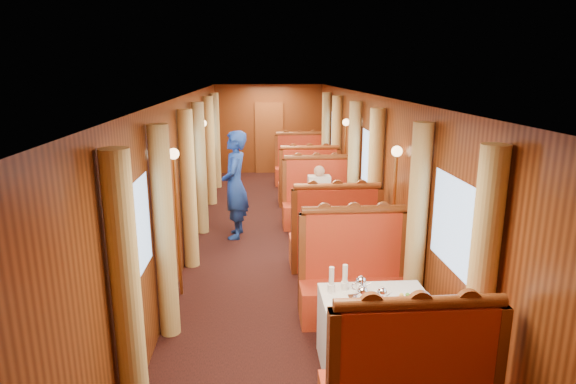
{
  "coord_description": "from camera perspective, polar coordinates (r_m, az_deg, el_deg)",
  "views": [
    {
      "loc": [
        -0.39,
        -7.68,
        2.88
      ],
      "look_at": [
        0.1,
        -0.49,
        1.05
      ],
      "focal_mm": 30.0,
      "sensor_mm": 36.0,
      "label": 1
    }
  ],
  "objects": [
    {
      "name": "curtain_left_far_b",
      "position": [
        12.12,
        -8.57,
        6.01
      ],
      "size": [
        0.22,
        0.22,
        2.35
      ],
      "primitive_type": "cylinder",
      "color": "#D4BA6C",
      "rests_on": "floor"
    },
    {
      "name": "curtain_left_mid_b",
      "position": [
        8.69,
        -10.37,
        2.7
      ],
      "size": [
        0.22,
        0.22,
        2.35
      ],
      "primitive_type": "cylinder",
      "color": "#D4BA6C",
      "rests_on": "floor"
    },
    {
      "name": "banquette_mid_aft",
      "position": [
        9.1,
        3.45,
        -1.43
      ],
      "size": [
        1.3,
        0.55,
        1.34
      ],
      "color": "#AA1412",
      "rests_on": "floor"
    },
    {
      "name": "passenger",
      "position": [
        8.75,
        3.72,
        0.08
      ],
      "size": [
        0.4,
        0.44,
        0.76
      ],
      "color": "beige",
      "rests_on": "banquette_mid_aft"
    },
    {
      "name": "banquette_near_aft",
      "position": [
        5.85,
        7.83,
        -10.68
      ],
      "size": [
        1.3,
        0.55,
        1.34
      ],
      "color": "#AA1412",
      "rests_on": "floor"
    },
    {
      "name": "window_right_near",
      "position": [
        4.8,
        19.36,
        -3.91
      ],
      "size": [
        0.01,
        1.2,
        0.9
      ],
      "primitive_type": null,
      "rotation": [
        1.57,
        0.0,
        -1.57
      ],
      "color": "#85ADDF",
      "rests_on": "wall_right"
    },
    {
      "name": "cup_outboard",
      "position": [
        4.89,
        6.76,
        -10.29
      ],
      "size": [
        0.08,
        0.08,
        0.26
      ],
      "rotation": [
        0.0,
        0.0,
        0.24
      ],
      "color": "white",
      "rests_on": "table_near"
    },
    {
      "name": "curtain_left_mid_a",
      "position": [
        7.17,
        -11.71,
        0.21
      ],
      "size": [
        0.22,
        0.22,
        2.35
      ],
      "primitive_type": "cylinder",
      "color": "#D4BA6C",
      "rests_on": "floor"
    },
    {
      "name": "sconce_right_aft",
      "position": [
        9.71,
        6.81,
        5.29
      ],
      "size": [
        0.14,
        0.14,
        1.95
      ],
      "color": "#BF8C3F",
      "rests_on": "floor"
    },
    {
      "name": "cup_inboard",
      "position": [
        4.82,
        5.16,
        -10.61
      ],
      "size": [
        0.08,
        0.08,
        0.26
      ],
      "rotation": [
        0.0,
        0.0,
        0.26
      ],
      "color": "white",
      "rests_on": "table_near"
    },
    {
      "name": "ceiling",
      "position": [
        7.7,
        -1.0,
        11.43
      ],
      "size": [
        3.0,
        12.0,
        0.01
      ],
      "primitive_type": null,
      "rotation": [
        3.14,
        0.0,
        0.0
      ],
      "color": "silver",
      "rests_on": "wall_left"
    },
    {
      "name": "curtain_right_far_a",
      "position": [
        10.68,
        5.73,
        5.0
      ],
      "size": [
        0.22,
        0.22,
        2.35
      ],
      "primitive_type": "cylinder",
      "color": "#D4BA6C",
      "rests_on": "floor"
    },
    {
      "name": "sconce_left_fore",
      "position": [
        6.2,
        -13.16,
        -0.09
      ],
      "size": [
        0.14,
        0.14,
        1.95
      ],
      "color": "#BF8C3F",
      "rests_on": "floor"
    },
    {
      "name": "sconce_right_fore",
      "position": [
        6.37,
        12.54,
        0.33
      ],
      "size": [
        0.14,
        0.14,
        1.95
      ],
      "color": "#BF8C3F",
      "rests_on": "floor"
    },
    {
      "name": "window_right_far",
      "position": [
        11.42,
        5.64,
        6.99
      ],
      "size": [
        0.01,
        1.2,
        0.9
      ],
      "primitive_type": null,
      "rotation": [
        1.57,
        0.0,
        -1.57
      ],
      "color": "#85ADDF",
      "rests_on": "wall_right"
    },
    {
      "name": "teapot_back",
      "position": [
        4.83,
        8.62,
        -11.11
      ],
      "size": [
        0.19,
        0.15,
        0.14
      ],
      "primitive_type": null,
      "rotation": [
        0.0,
        0.0,
        0.13
      ],
      "color": "silver",
      "rests_on": "tea_tray"
    },
    {
      "name": "rose_vase_mid",
      "position": [
        7.97,
        4.32,
        0.03
      ],
      "size": [
        0.06,
        0.06,
        0.36
      ],
      "rotation": [
        0.0,
        0.0,
        0.23
      ],
      "color": "silver",
      "rests_on": "table_mid"
    },
    {
      "name": "wall_right",
      "position": [
        8.07,
        9.74,
        2.4
      ],
      "size": [
        0.01,
        12.0,
        2.5
      ],
      "primitive_type": null,
      "rotation": [
        1.57,
        0.0,
        -1.57
      ],
      "color": "brown",
      "rests_on": "floor"
    },
    {
      "name": "curtain_left_near_a",
      "position": [
        3.93,
        -18.53,
        -12.24
      ],
      "size": [
        0.22,
        0.22,
        2.35
      ],
      "primitive_type": "cylinder",
      "color": "#D4BA6C",
      "rests_on": "floor"
    },
    {
      "name": "window_left_far",
      "position": [
        11.32,
        -9.47,
        6.8
      ],
      "size": [
        0.01,
        1.2,
        0.9
      ],
      "primitive_type": null,
      "rotation": [
        1.57,
        0.0,
        1.57
      ],
      "color": "#85ADDF",
      "rests_on": "wall_left"
    },
    {
      "name": "banquette_mid_fwd",
      "position": [
        7.19,
        5.49,
        -5.78
      ],
      "size": [
        1.3,
        0.55,
        1.34
      ],
      "color": "#AA1412",
      "rests_on": "floor"
    },
    {
      "name": "wall_far",
      "position": [
        13.78,
        -2.25,
        7.45
      ],
      "size": [
        3.0,
        0.01,
        2.5
      ],
      "primitive_type": null,
      "rotation": [
        1.57,
        0.0,
        0.0
      ],
      "color": "brown",
      "rests_on": "floor"
    },
    {
      "name": "banquette_far_aft",
      "position": [
        12.49,
        1.44,
        2.9
      ],
      "size": [
        1.3,
        0.55,
        1.34
      ],
      "color": "#AA1412",
      "rests_on": "floor"
    },
    {
      "name": "rose_vase_far",
      "position": [
        11.37,
        2.0,
        4.35
      ],
      "size": [
        0.06,
        0.06,
        0.36
      ],
      "rotation": [
        0.0,
        0.0,
        -0.07
      ],
      "color": "silver",
      "rests_on": "table_far"
    },
    {
      "name": "curtain_right_far_b",
      "position": [
        12.21,
        4.52,
        6.18
      ],
      "size": [
        0.22,
        0.22,
        2.35
      ],
      "primitive_type": "cylinder",
      "color": "#D4BA6C",
      "rests_on": "floor"
    },
    {
      "name": "curtain_right_mid_b",
      "position": [
        8.81,
        7.79,
        2.96
      ],
      "size": [
        0.22,
        0.22,
        2.35
      ],
      "primitive_type": "cylinder",
      "color": "#D4BA6C",
      "rests_on": "floor"
    },
    {
      "name": "curtain_right_mid_a",
      "position": [
        7.32,
        10.21,
        0.56
      ],
      "size": [
        0.22,
        0.22,
        2.35
      ],
      "primitive_type": "cylinder",
      "color": "#D4BA6C",
      "rests_on": "floor"
    },
    {
      "name": "steward",
      "position": [
        8.4,
        -6.31,
        0.83
      ],
      "size": [
        0.5,
        0.72,
        1.89
      ],
      "primitive_type": "imported",
      "rotation": [
        0.0,
        0.0,
        -1.64
      ],
      "color": "navy",
      "rests_on": "floor"
    },
    {
      "name": "curtain_right_near_b",
      "position": [
        5.53,
        15.01,
        -4.19
      ],
      "size": [
        0.22,
        0.22,
        2.35
      ],
      "primitive_type": "cylinder",
      "color": "#D4BA6C",
      "rests_on": "floor"
    },
    {
      "name": "banquette_far_fwd",
      "position": [
        10.52,
        2.45,
        0.73
      ],
      "size": [
        1.3,
        0.55,
        1.34
      ],
      "color": "#AA1412",
      "rests_on": "floor"
    },
    {
      "name": "curtain_right_near_a",
      "position": [
        4.19,
        21.87,
        -10.82
      ],
      "size": [
        0.22,
        0.22,
        2.35
      ],
      "primitive_type": "cylinder",
      "color": "#D4BA6C",
      "rests_on": "floor"
    },
    {
      "name": "table_far",
      "position": [
        11.51,
        1.9,
        1.68
      ],
      "size": [
        1.05,
        0.72,
        0.75
      ],
      "primitive_type": "cube",
      "color": "white",
      "rests_on": "floor"
    },
    {
      "name": "fruit_plate",
      "position": [
        4.81,
        13.83,
        -12.24
      ],
      "size": [
        0.24,
        0.24,
        0.05
      ],
      "rotation": [
        0.0,
        0.0,
        0.26
      ],
      "color": "white",
      "rests_on": "table_near"
    },
    {
      "name": "doorway_far",
      "position": [
        13.78,
        -2.23,
        6.4
      ],
      "size": [
        0.8,
        0.04,
        2.0
      ],
      "primitive_type": "cube",
      "color": "brown",
      "rests_on": "floor"
    },
    {
      "name": "table_near",
      "position": [
        5.0,
        10.22,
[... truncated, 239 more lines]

